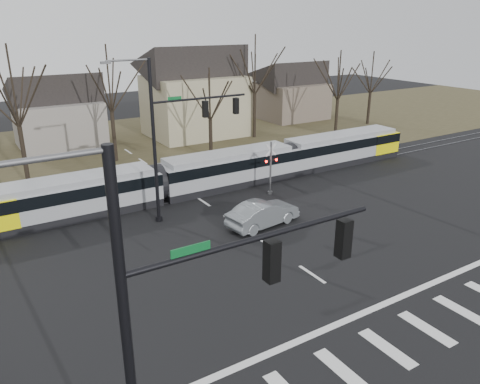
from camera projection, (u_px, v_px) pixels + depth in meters
ground at (339, 293)px, 22.29m from camera, size 140.00×140.00×0.00m
grass_verge at (122, 147)px, 47.80m from camera, size 140.00×28.00×0.01m
crosswalk at (407, 338)px, 19.09m from camera, size 27.00×2.60×0.01m
stop_line at (367, 311)px, 20.85m from camera, size 28.00×0.35×0.01m
lane_dashes at (191, 193)px, 35.04m from camera, size 0.18×30.00×0.01m
rail_pair at (192, 194)px, 34.88m from camera, size 90.00×1.52×0.06m
tram at (228, 168)px, 36.12m from camera, size 36.02×2.67×2.73m
sedan at (263, 214)px, 29.31m from camera, size 3.07×5.39×1.62m
signal_pole_near_left at (198, 332)px, 10.38m from camera, size 9.28×0.44×10.20m
signal_pole_far at (178, 131)px, 29.09m from camera, size 9.28×0.44×10.20m
rail_crossing_signal at (271, 170)px, 34.31m from camera, size 1.08×0.36×4.00m
tree_row at (160, 105)px, 42.28m from camera, size 59.20×7.20×10.00m
house_b at (57, 107)px, 47.15m from camera, size 8.64×7.56×7.65m
house_c at (194, 88)px, 51.25m from camera, size 10.80×8.64×10.10m
house_d at (291, 88)px, 60.70m from camera, size 8.64×7.56×7.65m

